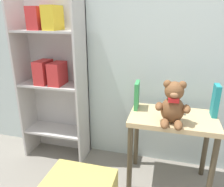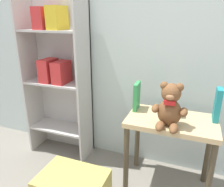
{
  "view_description": "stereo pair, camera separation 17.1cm",
  "coord_description": "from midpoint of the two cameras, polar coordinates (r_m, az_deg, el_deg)",
  "views": [
    {
      "loc": [
        0.04,
        -0.3,
        1.28
      ],
      "look_at": [
        -0.37,
        1.26,
        0.7
      ],
      "focal_mm": 35.0,
      "sensor_mm": 36.0,
      "label": 1
    },
    {
      "loc": [
        0.2,
        -0.25,
        1.28
      ],
      "look_at": [
        -0.37,
        1.26,
        0.7
      ],
      "focal_mm": 35.0,
      "sensor_mm": 36.0,
      "label": 2
    }
  ],
  "objects": [
    {
      "name": "book_standing_green",
      "position": [
        1.7,
        3.65,
        -0.52
      ],
      "size": [
        0.04,
        0.14,
        0.21
      ],
      "primitive_type": "cube",
      "rotation": [
        0.0,
        0.0,
        0.05
      ],
      "color": "#33934C",
      "rests_on": "display_table"
    },
    {
      "name": "book_standing_teal",
      "position": [
        1.69,
        22.85,
        -1.79
      ],
      "size": [
        0.04,
        0.11,
        0.24
      ],
      "primitive_type": "cube",
      "rotation": [
        0.0,
        0.0,
        0.01
      ],
      "color": "teal",
      "rests_on": "display_table"
    },
    {
      "name": "teddy_bear",
      "position": [
        1.48,
        12.48,
        -2.88
      ],
      "size": [
        0.23,
        0.21,
        0.3
      ],
      "color": "brown",
      "rests_on": "display_table"
    },
    {
      "name": "bookshelf_side",
      "position": [
        2.02,
        -17.47,
        5.04
      ],
      "size": [
        0.58,
        0.26,
        1.42
      ],
      "color": "#BCB7B2",
      "rests_on": "ground_plane"
    },
    {
      "name": "book_standing_blue",
      "position": [
        1.68,
        13.21,
        -1.35
      ],
      "size": [
        0.03,
        0.13,
        0.21
      ],
      "primitive_type": "cube",
      "rotation": [
        0.0,
        0.0,
        0.02
      ],
      "color": "#2D51B7",
      "rests_on": "display_table"
    },
    {
      "name": "wall_back",
      "position": [
        1.8,
        11.54,
        18.35
      ],
      "size": [
        4.8,
        0.06,
        2.5
      ],
      "color": "silver",
      "rests_on": "ground_plane"
    },
    {
      "name": "display_table",
      "position": [
        1.69,
        12.54,
        -9.0
      ],
      "size": [
        0.63,
        0.38,
        0.59
      ],
      "color": "tan",
      "rests_on": "ground_plane"
    }
  ]
}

